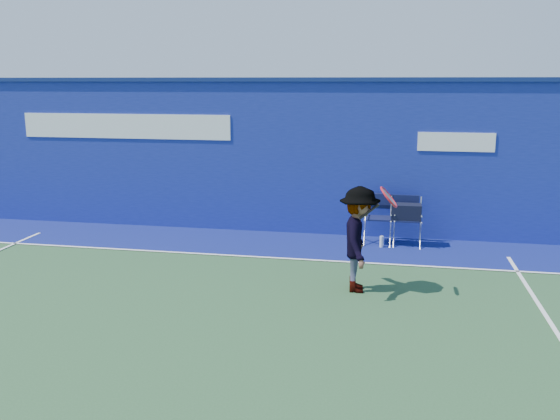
% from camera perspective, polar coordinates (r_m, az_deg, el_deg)
% --- Properties ---
extents(ground, '(80.00, 80.00, 0.00)m').
position_cam_1_polar(ground, '(7.54, -9.22, -11.44)').
color(ground, '#294E2C').
rests_on(ground, ground).
extents(stadium_wall, '(24.00, 0.50, 3.08)m').
position_cam_1_polar(stadium_wall, '(12.01, -1.05, 5.32)').
color(stadium_wall, navy).
rests_on(stadium_wall, ground).
extents(out_of_bounds_strip, '(24.00, 1.80, 0.01)m').
position_cam_1_polar(out_of_bounds_strip, '(11.25, -2.14, -3.20)').
color(out_of_bounds_strip, navy).
rests_on(out_of_bounds_strip, ground).
extents(court_lines, '(24.00, 12.00, 0.01)m').
position_cam_1_polar(court_lines, '(8.06, -7.76, -9.70)').
color(court_lines, white).
rests_on(court_lines, out_of_bounds_strip).
extents(directors_chair_left, '(0.54, 0.50, 0.92)m').
position_cam_1_polar(directors_chair_left, '(11.32, 9.54, -1.70)').
color(directors_chair_left, silver).
rests_on(directors_chair_left, ground).
extents(directors_chair_right, '(0.55, 0.49, 0.91)m').
position_cam_1_polar(directors_chair_right, '(11.26, 11.98, -1.47)').
color(directors_chair_right, silver).
rests_on(directors_chair_right, ground).
extents(water_bottle, '(0.07, 0.07, 0.22)m').
position_cam_1_polar(water_bottle, '(11.11, 9.74, -3.03)').
color(water_bottle, silver).
rests_on(water_bottle, ground).
extents(tennis_player, '(0.85, 1.04, 1.59)m').
position_cam_1_polar(tennis_player, '(8.65, 7.62, -2.80)').
color(tennis_player, '#EA4738').
rests_on(tennis_player, ground).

